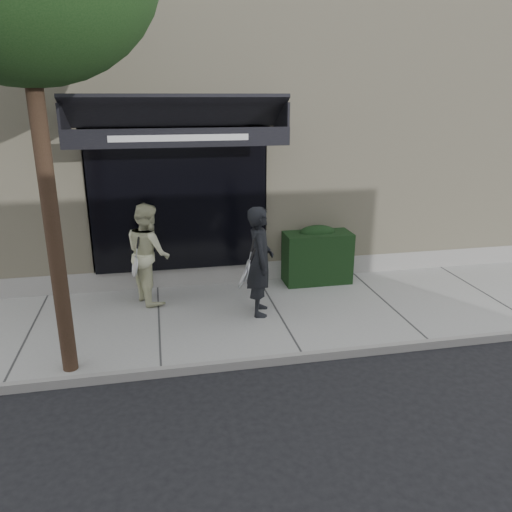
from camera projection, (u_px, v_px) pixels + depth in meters
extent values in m
plane|color=black|center=(277.00, 317.00, 8.63)|extent=(80.00, 80.00, 0.00)
cube|color=gray|center=(277.00, 313.00, 8.61)|extent=(20.00, 3.00, 0.12)
cube|color=gray|center=(303.00, 357.00, 7.16)|extent=(20.00, 0.10, 0.14)
cube|color=beige|center=(230.00, 133.00, 12.43)|extent=(14.00, 7.00, 5.50)
cube|color=gray|center=(257.00, 271.00, 10.13)|extent=(14.02, 0.42, 0.50)
cube|color=black|center=(179.00, 200.00, 9.23)|extent=(3.20, 0.30, 2.60)
cube|color=gray|center=(90.00, 202.00, 9.06)|extent=(0.08, 0.40, 2.60)
cube|color=gray|center=(262.00, 195.00, 9.67)|extent=(0.08, 0.40, 2.60)
cube|color=gray|center=(175.00, 125.00, 8.95)|extent=(3.36, 0.40, 0.12)
cube|color=black|center=(177.00, 111.00, 8.22)|extent=(3.60, 1.03, 0.55)
cube|color=black|center=(180.00, 138.00, 7.87)|extent=(3.60, 0.05, 0.30)
cube|color=white|center=(180.00, 138.00, 7.85)|extent=(2.20, 0.01, 0.10)
cube|color=black|center=(64.00, 117.00, 7.91)|extent=(0.04, 1.00, 0.45)
cube|color=black|center=(281.00, 115.00, 8.58)|extent=(0.04, 1.00, 0.45)
cube|color=black|center=(316.00, 257.00, 9.81)|extent=(1.30, 0.70, 1.00)
ellipsoid|color=black|center=(317.00, 232.00, 9.65)|extent=(0.71, 0.38, 0.27)
cylinder|color=black|center=(49.00, 204.00, 6.06)|extent=(0.20, 0.20, 4.80)
imported|color=black|center=(260.00, 261.00, 8.22)|extent=(0.55, 0.74, 1.84)
torus|color=silver|center=(247.00, 270.00, 7.92)|extent=(0.11, 0.31, 0.30)
cylinder|color=silver|center=(247.00, 270.00, 7.92)|extent=(0.08, 0.27, 0.26)
cylinder|color=silver|center=(247.00, 270.00, 7.92)|extent=(0.18, 0.03, 0.06)
cylinder|color=black|center=(247.00, 270.00, 7.92)|extent=(0.20, 0.05, 0.07)
torus|color=silver|center=(243.00, 278.00, 7.89)|extent=(0.19, 0.33, 0.29)
cylinder|color=silver|center=(243.00, 278.00, 7.89)|extent=(0.16, 0.29, 0.25)
cylinder|color=silver|center=(243.00, 278.00, 7.89)|extent=(0.17, 0.05, 0.09)
cylinder|color=black|center=(243.00, 278.00, 7.89)|extent=(0.20, 0.07, 0.10)
imported|color=beige|center=(148.00, 253.00, 8.75)|extent=(0.95, 1.05, 1.78)
torus|color=silver|center=(135.00, 266.00, 8.50)|extent=(0.16, 0.32, 0.30)
cylinder|color=silver|center=(135.00, 266.00, 8.50)|extent=(0.13, 0.28, 0.27)
cylinder|color=silver|center=(135.00, 266.00, 8.50)|extent=(0.18, 0.07, 0.05)
cylinder|color=black|center=(135.00, 266.00, 8.50)|extent=(0.20, 0.09, 0.07)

